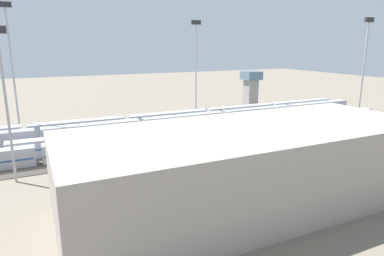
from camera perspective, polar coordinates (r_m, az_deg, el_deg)
ground_plane at (r=88.33m, az=-0.30°, el=-1.65°), size 400.00×400.00×0.00m
track_bed_0 at (r=97.16m, az=-2.81°, el=-0.21°), size 140.00×2.80×0.12m
track_bed_1 at (r=92.71m, az=-1.62°, el=-0.88°), size 140.00×2.80×0.12m
track_bed_2 at (r=88.32m, az=-0.30°, el=-1.62°), size 140.00×2.80×0.12m
track_bed_3 at (r=83.99m, az=1.16°, el=-2.43°), size 140.00×2.80×0.12m
track_bed_4 at (r=79.74m, az=2.78°, el=-3.33°), size 140.00×2.80×0.12m
train_on_track_3 at (r=83.60m, az=1.35°, el=-1.13°), size 119.80×3.06×3.80m
train_on_track_1 at (r=92.34m, az=-1.29°, el=0.68°), size 119.80×3.06×5.00m
train_on_track_0 at (r=95.81m, az=-3.98°, el=1.15°), size 119.80×3.00×5.00m
train_on_track_2 at (r=81.88m, az=-12.18°, el=-1.74°), size 47.20×3.06×3.80m
light_mast_0 at (r=91.00m, az=-28.00°, el=10.24°), size 2.80×0.70×32.86m
light_mast_1 at (r=64.27m, az=-28.95°, el=6.19°), size 2.80×0.70×26.39m
light_mast_2 at (r=101.38m, az=0.66°, el=11.22°), size 2.80×0.70×30.27m
light_mast_3 at (r=102.98m, az=26.88°, el=9.83°), size 2.80×0.70×30.35m
maintenance_shed at (r=51.63m, az=9.77°, el=-6.28°), size 54.72×21.23×11.88m
control_tower at (r=127.17m, az=9.82°, el=6.67°), size 6.00×6.00×14.17m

